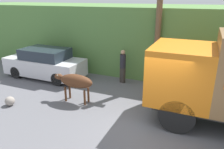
% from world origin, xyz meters
% --- Properties ---
extents(ground_plane, '(60.00, 60.00, 0.00)m').
position_xyz_m(ground_plane, '(0.00, 0.00, 0.00)').
color(ground_plane, slate).
extents(hillside_embankment, '(32.00, 5.93, 3.75)m').
position_xyz_m(hillside_embankment, '(0.00, 6.98, 1.87)').
color(hillside_embankment, '#568442').
rests_on(hillside_embankment, ground_plane).
extents(brown_cow, '(1.82, 0.58, 1.22)m').
position_xyz_m(brown_cow, '(-3.30, 0.59, 0.92)').
color(brown_cow, '#512D19').
rests_on(brown_cow, ground_plane).
extents(parked_suv, '(4.41, 1.75, 1.63)m').
position_xyz_m(parked_suv, '(-6.46, 2.50, 0.79)').
color(parked_suv, silver).
rests_on(parked_suv, ground_plane).
extents(pedestrian_on_hill, '(0.39, 0.39, 1.73)m').
position_xyz_m(pedestrian_on_hill, '(-2.24, 3.42, 0.97)').
color(pedestrian_on_hill, '#38332D').
rests_on(pedestrian_on_hill, ground_plane).
extents(utility_pole, '(0.90, 0.28, 5.89)m').
position_xyz_m(utility_pole, '(-0.65, 3.84, 3.04)').
color(utility_pole, brown).
rests_on(utility_pole, ground_plane).
extents(roadside_rock, '(0.39, 0.39, 0.39)m').
position_xyz_m(roadside_rock, '(-5.61, -0.81, 0.19)').
color(roadside_rock, gray).
rests_on(roadside_rock, ground_plane).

